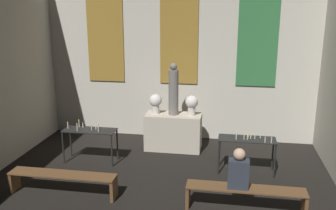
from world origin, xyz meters
The scene contains 10 objects.
wall_back centered at (0.00, 11.57, 2.41)m, with size 7.39×0.16×4.76m.
altar centered at (0.00, 10.59, 0.46)m, with size 1.39×0.65×0.91m.
statue centered at (0.00, 10.59, 1.52)m, with size 0.24×0.24×1.29m.
flower_vase_left centered at (-0.45, 10.59, 1.20)m, with size 0.31×0.31×0.50m.
flower_vase_right centered at (0.45, 10.59, 1.20)m, with size 0.31×0.31×0.50m.
candle_rack_left centered at (-1.78, 9.48, 0.68)m, with size 1.22×0.47×0.97m.
candle_rack_right centered at (1.78, 9.47, 0.68)m, with size 1.22×0.47×0.96m.
pew_back_left centered at (-1.71, 7.85, 0.32)m, with size 2.09×0.36×0.44m.
pew_back_right centered at (1.71, 7.85, 0.32)m, with size 2.09×0.36×0.44m.
person_seated centered at (1.58, 7.85, 0.76)m, with size 0.36×0.24×0.73m.
Camera 1 is at (1.38, 1.73, 3.52)m, focal length 40.00 mm.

